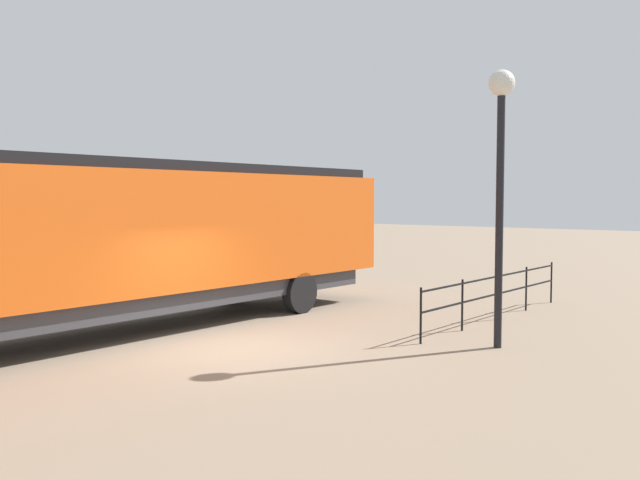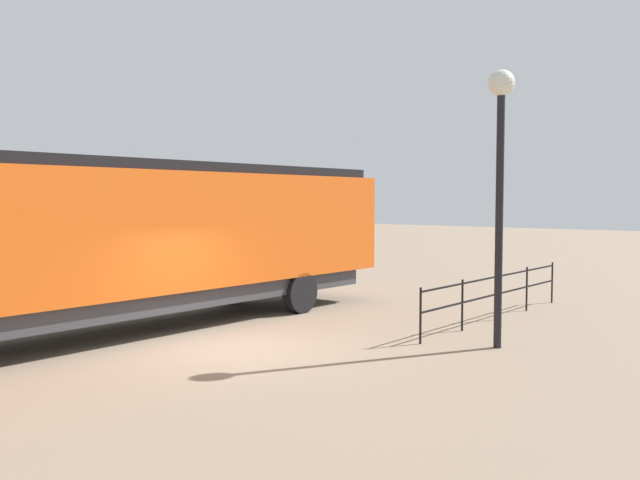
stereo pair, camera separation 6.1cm
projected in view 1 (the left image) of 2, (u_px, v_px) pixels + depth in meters
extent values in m
plane|color=#84705B|center=(235.00, 349.00, 14.06)|extent=(120.00, 120.00, 0.00)
cube|color=#D15114|center=(75.00, 233.00, 14.75)|extent=(3.06, 18.15, 2.71)
cube|color=black|center=(304.00, 237.00, 20.64)|extent=(2.94, 2.97, 1.90)
cube|color=black|center=(74.00, 164.00, 14.67)|extent=(2.76, 17.42, 0.24)
cube|color=#38383D|center=(77.00, 305.00, 14.85)|extent=(2.76, 16.70, 0.45)
cylinder|color=black|center=(230.00, 285.00, 20.22)|extent=(0.30, 1.10, 1.10)
cylinder|color=black|center=(300.00, 293.00, 18.48)|extent=(0.30, 1.10, 1.10)
cylinder|color=black|center=(499.00, 221.00, 14.05)|extent=(0.16, 0.16, 5.28)
sphere|color=silver|center=(502.00, 83.00, 13.88)|extent=(0.54, 0.54, 0.54)
cube|color=black|center=(497.00, 276.00, 17.39)|extent=(0.04, 7.48, 0.04)
cube|color=black|center=(497.00, 294.00, 17.41)|extent=(0.04, 7.48, 0.04)
cylinder|color=black|center=(421.00, 316.00, 14.53)|extent=(0.05, 0.05, 1.21)
cylinder|color=black|center=(462.00, 305.00, 15.97)|extent=(0.05, 0.05, 1.21)
cylinder|color=black|center=(497.00, 296.00, 17.42)|extent=(0.05, 0.05, 1.21)
cylinder|color=black|center=(526.00, 289.00, 18.86)|extent=(0.05, 0.05, 1.21)
cylinder|color=black|center=(551.00, 282.00, 20.31)|extent=(0.05, 0.05, 1.21)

